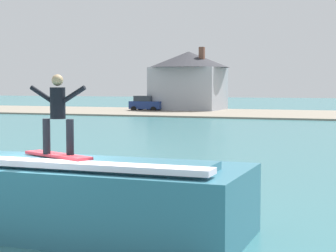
{
  "coord_description": "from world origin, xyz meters",
  "views": [
    {
      "loc": [
        6.67,
        -10.28,
        3.21
      ],
      "look_at": [
        0.41,
        6.52,
        1.93
      ],
      "focal_mm": 62.6,
      "sensor_mm": 36.0,
      "label": 1
    }
  ],
  "objects_px": {
    "surfboard": "(58,155)",
    "car_near_shore": "(146,104)",
    "surfer": "(58,110)",
    "wave_crest": "(75,196)",
    "house_with_chimney": "(189,78)"
  },
  "relations": [
    {
      "from": "wave_crest",
      "to": "surfer",
      "type": "relative_size",
      "value": 4.47
    },
    {
      "from": "surfboard",
      "to": "car_near_shore",
      "type": "xyz_separation_m",
      "value": [
        -20.02,
        53.05,
        -0.77
      ]
    },
    {
      "from": "car_near_shore",
      "to": "house_with_chimney",
      "type": "relative_size",
      "value": 0.39
    },
    {
      "from": "wave_crest",
      "to": "surfer",
      "type": "bearing_deg",
      "value": -111.64
    },
    {
      "from": "surfboard",
      "to": "surfer",
      "type": "height_order",
      "value": "surfer"
    },
    {
      "from": "surfboard",
      "to": "car_near_shore",
      "type": "distance_m",
      "value": 56.71
    },
    {
      "from": "car_near_shore",
      "to": "house_with_chimney",
      "type": "height_order",
      "value": "house_with_chimney"
    },
    {
      "from": "surfer",
      "to": "house_with_chimney",
      "type": "xyz_separation_m",
      "value": [
        -15.93,
        56.52,
        1.31
      ]
    },
    {
      "from": "surfer",
      "to": "car_near_shore",
      "type": "height_order",
      "value": "surfer"
    },
    {
      "from": "surfer",
      "to": "wave_crest",
      "type": "bearing_deg",
      "value": 68.36
    },
    {
      "from": "wave_crest",
      "to": "surfboard",
      "type": "height_order",
      "value": "surfboard"
    },
    {
      "from": "wave_crest",
      "to": "surfboard",
      "type": "distance_m",
      "value": 1.01
    },
    {
      "from": "surfboard",
      "to": "surfer",
      "type": "bearing_deg",
      "value": -49.66
    },
    {
      "from": "wave_crest",
      "to": "surfboard",
      "type": "xyz_separation_m",
      "value": [
        -0.22,
        -0.34,
        0.92
      ]
    },
    {
      "from": "wave_crest",
      "to": "car_near_shore",
      "type": "height_order",
      "value": "car_near_shore"
    }
  ]
}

